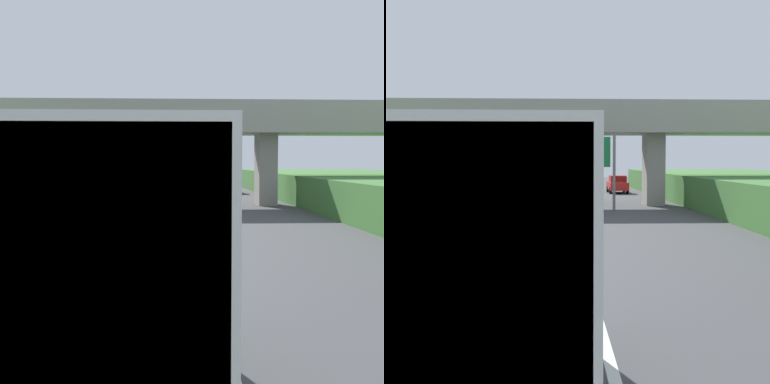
# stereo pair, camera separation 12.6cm
# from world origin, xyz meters

# --- Properties ---
(lane_centre_stripe) EXTENTS (0.20, 101.28, 0.01)m
(lane_centre_stripe) POSITION_xyz_m (0.00, 30.64, 0.00)
(lane_centre_stripe) COLOR white
(lane_centre_stripe) RESTS_ON ground
(overpass_bridge) EXTENTS (40.00, 4.80, 7.29)m
(overpass_bridge) POSITION_xyz_m (0.00, 38.30, 5.43)
(overpass_bridge) COLOR #9E998E
(overpass_bridge) RESTS_ON ground
(overhead_highway_sign) EXTENTS (5.88, 0.18, 4.79)m
(overhead_highway_sign) POSITION_xyz_m (0.00, 33.89, 3.47)
(overhead_highway_sign) COLOR slate
(overhead_highway_sign) RESTS_ON ground
(speed_limit_sign) EXTENTS (0.60, 0.08, 2.23)m
(speed_limit_sign) POSITION_xyz_m (-7.40, 22.38, 1.48)
(speed_limit_sign) COLOR slate
(speed_limit_sign) RESTS_ON ground
(truck_silver) EXTENTS (2.44, 7.30, 3.44)m
(truck_silver) POSITION_xyz_m (-1.74, 60.06, 1.93)
(truck_silver) COLOR black
(truck_silver) RESTS_ON ground
(truck_white) EXTENTS (2.44, 7.30, 3.44)m
(truck_white) POSITION_xyz_m (-1.79, 7.22, 1.93)
(truck_white) COLOR black
(truck_white) RESTS_ON ground
(truck_yellow) EXTENTS (2.44, 7.30, 3.44)m
(truck_yellow) POSITION_xyz_m (-1.76, 53.14, 1.93)
(truck_yellow) COLOR black
(truck_yellow) RESTS_ON ground
(car_red) EXTENTS (1.86, 4.10, 1.72)m
(car_red) POSITION_xyz_m (5.22, 51.75, 0.86)
(car_red) COLOR red
(car_red) RESTS_ON ground
(car_blue) EXTENTS (1.86, 4.10, 1.72)m
(car_blue) POSITION_xyz_m (-5.10, 42.46, 0.86)
(car_blue) COLOR #233D9E
(car_blue) RESTS_ON ground
(construction_barrel_3) EXTENTS (0.57, 0.57, 0.90)m
(construction_barrel_3) POSITION_xyz_m (-6.49, 21.22, 0.46)
(construction_barrel_3) COLOR orange
(construction_barrel_3) RESTS_ON ground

